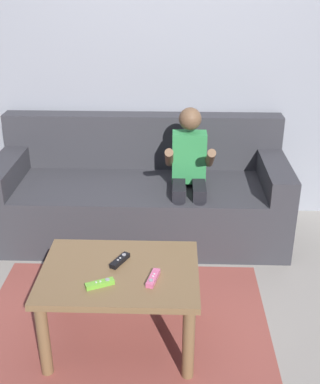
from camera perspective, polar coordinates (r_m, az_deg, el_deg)
The scene contains 9 objects.
ground_plane at distance 2.78m, azimuth 0.28°, elevation -16.74°, with size 10.34×10.34×0.00m, color #9E998E.
wall_back at distance 3.70m, azimuth 1.03°, elevation 15.73°, with size 5.17×0.05×2.50m, color #999EA8.
couch at distance 3.62m, azimuth -2.22°, elevation -0.45°, with size 2.08×0.80×0.84m.
person_seated_on_couch at distance 3.33m, azimuth 3.42°, elevation 2.37°, with size 0.33×0.40×0.99m.
coffee_table at distance 2.54m, azimuth -4.70°, elevation -10.55°, with size 0.80×0.59×0.45m.
area_rug at distance 2.78m, azimuth -4.42°, elevation -16.78°, with size 1.62×1.44×0.01m, color #9E4C42.
game_remote_pink_near_edge at distance 2.41m, azimuth -0.81°, elevation -10.03°, with size 0.07×0.14×0.03m.
game_remote_black_center at distance 2.55m, azimuth -4.70°, elevation -7.97°, with size 0.10×0.14×0.03m.
game_remote_lime_far_corner at distance 2.39m, azimuth -7.03°, elevation -10.59°, with size 0.14×0.09×0.03m.
Camera 1 is at (0.05, -2.07, 1.86)m, focal length 45.66 mm.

